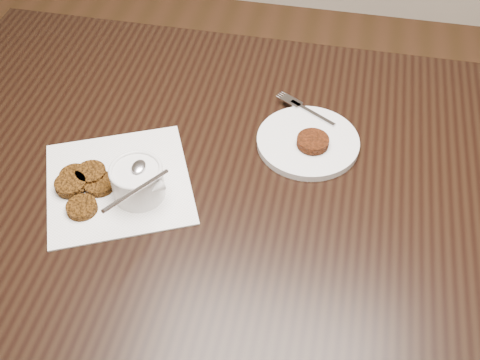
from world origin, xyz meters
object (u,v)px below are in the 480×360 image
napkin (119,183)px  table (241,274)px  plate_with_patty (308,139)px  sauce_ramekin (135,169)px

napkin → table: bearing=18.6°
table → plate_with_patty: 0.42m
napkin → plate_with_patty: (0.36, 0.19, 0.01)m
sauce_ramekin → plate_with_patty: 0.38m
sauce_ramekin → table: bearing=28.3°
table → napkin: 0.45m
table → napkin: bearing=-161.4°
napkin → sauce_ramekin: 0.09m
napkin → plate_with_patty: 0.41m
napkin → sauce_ramekin: bearing=-20.7°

